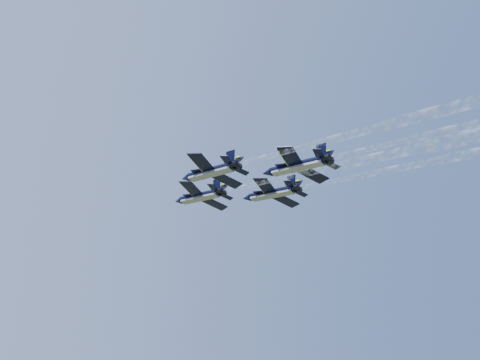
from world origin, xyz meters
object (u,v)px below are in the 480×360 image
jet_left (210,172)px  jet_lead (199,197)px  jet_slot (297,166)px  jet_right (271,193)px

jet_left → jet_lead: bearing=56.6°
jet_lead → jet_slot: 24.93m
jet_left → jet_slot: (11.46, -9.98, 0.00)m
jet_lead → jet_left: same height
jet_right → jet_slot: bearing=-121.9°
jet_right → jet_left: bearing=-177.3°
jet_left → jet_slot: bearing=-55.7°
jet_lead → jet_slot: bearing=-89.1°
jet_lead → jet_slot: same height
jet_lead → jet_left: 14.83m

